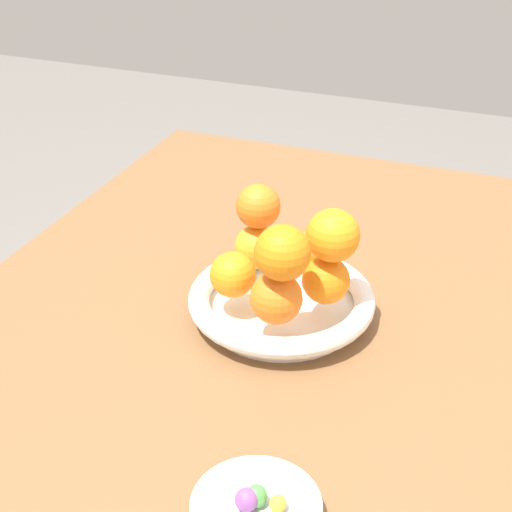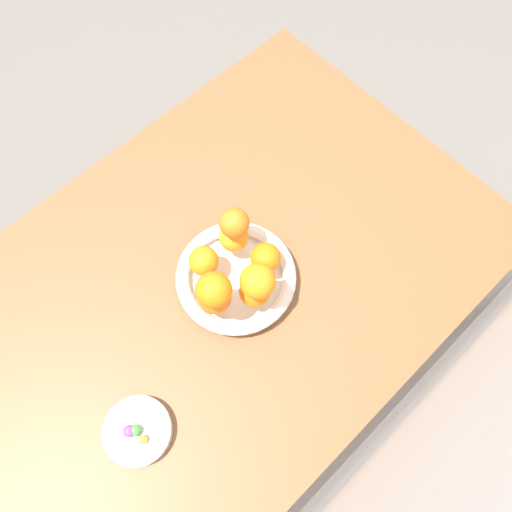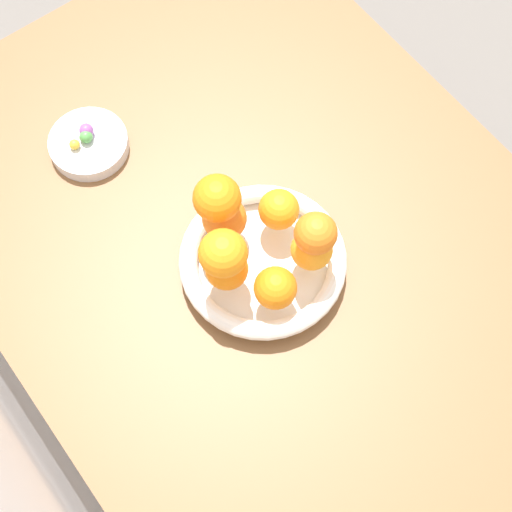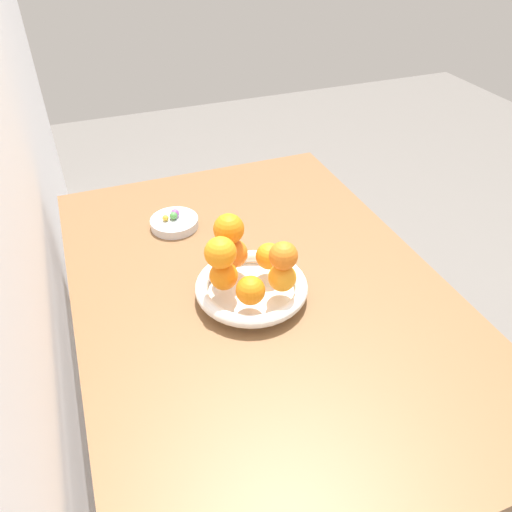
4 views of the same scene
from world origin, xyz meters
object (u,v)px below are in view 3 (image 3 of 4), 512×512
orange_0 (224,218)px  orange_1 (227,269)px  orange_4 (279,209)px  candy_ball_1 (74,144)px  candy_dish (89,144)px  candy_ball_0 (87,137)px  orange_7 (217,198)px  orange_3 (312,249)px  dining_table (270,271)px  candy_ball_3 (86,130)px  candy_ball_4 (86,137)px  orange_2 (275,288)px  candy_ball_2 (85,137)px  fruit_bowl (263,261)px  orange_6 (223,253)px  orange_5 (316,233)px

orange_0 → orange_1: size_ratio=1.06×
orange_4 → candy_ball_1: bearing=29.7°
candy_dish → orange_1: size_ratio=2.06×
candy_dish → candy_ball_0: size_ratio=6.99×
orange_7 → orange_3: bearing=-146.1°
orange_7 → candy_ball_0: orange_7 is taller
dining_table → candy_dish: bearing=21.6°
candy_ball_3 → candy_ball_4: bearing=145.2°
orange_2 → orange_7: orange_7 is taller
candy_ball_0 → candy_ball_2: candy_ball_0 is taller
fruit_bowl → orange_1: 0.07m
candy_ball_0 → candy_ball_3: 0.01m
candy_dish → candy_ball_2: (0.00, 0.00, 0.02)m
orange_6 → orange_3: bearing=-111.2°
orange_3 → orange_6: size_ratio=0.90×
candy_ball_1 → orange_5: bearing=-156.2°
orange_0 → orange_1: bearing=146.2°
orange_0 → candy_ball_0: orange_0 is taller
orange_5 → orange_6: (0.05, 0.11, 0.00)m
orange_2 → candy_ball_4: orange_2 is taller
candy_dish → orange_7: (-0.24, -0.06, 0.12)m
orange_0 → candy_ball_3: bearing=14.6°
orange_1 → candy_ball_4: bearing=5.9°
orange_2 → orange_6: (0.06, 0.04, 0.06)m
orange_0 → orange_7: bearing=73.6°
dining_table → candy_ball_3: (0.30, 0.11, 0.12)m
candy_ball_3 → orange_2: bearing=-170.9°
orange_0 → orange_4: (-0.03, -0.07, -0.00)m
orange_3 → candy_ball_2: 0.38m
dining_table → fruit_bowl: size_ratio=4.79×
orange_4 → orange_7: (0.03, 0.07, 0.06)m
fruit_bowl → orange_3: (-0.04, -0.05, 0.05)m
orange_1 → orange_6: 0.06m
dining_table → orange_7: (0.05, 0.05, 0.22)m
candy_ball_2 → candy_ball_4: 0.00m
dining_table → orange_0: 0.17m
candy_ball_0 → candy_ball_2: size_ratio=1.07×
orange_3 → orange_5: size_ratio=1.01×
orange_0 → candy_ball_2: size_ratio=3.87×
orange_5 → orange_0: bearing=30.5°
orange_2 → candy_ball_1: 0.38m
orange_1 → candy_ball_3: (0.31, 0.03, -0.04)m
orange_3 → candy_ball_1: size_ratio=3.62×
candy_ball_2 → orange_7: bearing=-164.8°
orange_5 → candy_ball_3: (0.36, 0.13, -0.09)m
dining_table → orange_3: 0.17m
candy_ball_0 → candy_ball_3: size_ratio=0.80×
orange_0 → orange_3: orange_0 is taller
candy_ball_4 → candy_ball_1: bearing=89.2°
orange_0 → dining_table: bearing=-136.7°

